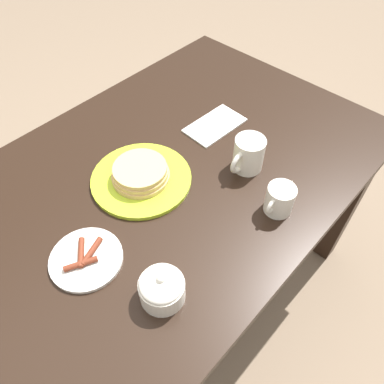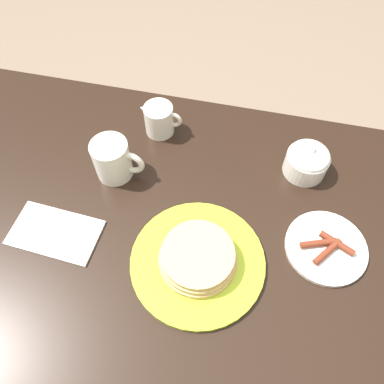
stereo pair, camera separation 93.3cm
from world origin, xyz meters
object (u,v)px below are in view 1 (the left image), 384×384
object	(u,v)px
side_plate_bacon	(86,259)
sugar_bowl	(162,288)
creamer_pitcher	(280,199)
napkin	(215,125)
coffee_mug	(248,154)
pancake_plate	(141,176)

from	to	relation	value
side_plate_bacon	sugar_bowl	xyz separation A→B (m)	(-0.06, 0.20, 0.03)
creamer_pitcher	sugar_bowl	bearing A→B (deg)	-7.31
side_plate_bacon	napkin	size ratio (longest dim) A/B	0.88
coffee_mug	sugar_bowl	bearing A→B (deg)	13.45
sugar_bowl	napkin	world-z (taller)	sugar_bowl
side_plate_bacon	pancake_plate	bearing A→B (deg)	-160.47
pancake_plate	coffee_mug	bearing A→B (deg)	142.48
sugar_bowl	napkin	distance (m)	0.59
pancake_plate	side_plate_bacon	xyz separation A→B (m)	(0.26, 0.09, -0.01)
pancake_plate	coffee_mug	xyz separation A→B (m)	(-0.24, 0.18, 0.03)
side_plate_bacon	coffee_mug	world-z (taller)	coffee_mug
sugar_bowl	pancake_plate	bearing A→B (deg)	-124.64
pancake_plate	napkin	distance (m)	0.32
side_plate_bacon	sugar_bowl	world-z (taller)	sugar_bowl
side_plate_bacon	sugar_bowl	distance (m)	0.21
sugar_bowl	napkin	xyz separation A→B (m)	(-0.51, -0.29, -0.04)
coffee_mug	creamer_pitcher	size ratio (longest dim) A/B	1.10
coffee_mug	sugar_bowl	distance (m)	0.45
sugar_bowl	side_plate_bacon	bearing A→B (deg)	-73.16
pancake_plate	creamer_pitcher	xyz separation A→B (m)	(-0.17, 0.33, 0.02)
napkin	coffee_mug	bearing A→B (deg)	67.10
pancake_plate	napkin	xyz separation A→B (m)	(-0.31, -0.00, -0.02)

